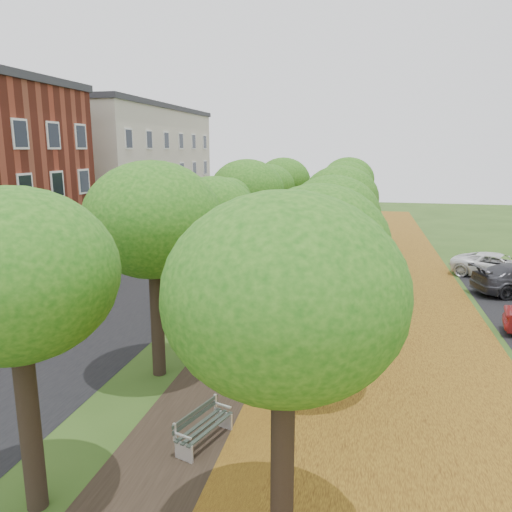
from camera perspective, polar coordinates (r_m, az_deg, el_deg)
The scene contains 8 objects.
street_asphalt at distance 25.96m, azimuth -14.03°, elevation -3.45°, with size 8.00×70.00×0.01m, color black.
footpath at distance 23.70m, azimuth 2.55°, elevation -4.58°, with size 3.20×70.00×0.01m, color black.
leaf_verge at distance 23.44m, azimuth 14.74°, elevation -5.17°, with size 7.50×70.00×0.01m, color #9F711D.
tree_row_west at distance 23.29m, azimuth -2.72°, elevation 6.09°, with size 3.76×33.76×6.00m.
tree_row_east at distance 22.55m, azimuth 9.21°, elevation 5.75°, with size 3.76×33.76×6.00m.
building_cream at distance 45.43m, azimuth -15.27°, elevation 9.68°, with size 10.30×20.30×10.40m.
bench at distance 12.46m, azimuth -6.10°, elevation -18.78°, with size 1.02×1.78×0.81m.
car_white at distance 29.84m, azimuth 25.92°, elevation -1.03°, with size 2.16×4.68×1.30m, color white.
Camera 1 is at (3.73, -7.39, 6.81)m, focal length 35.00 mm.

